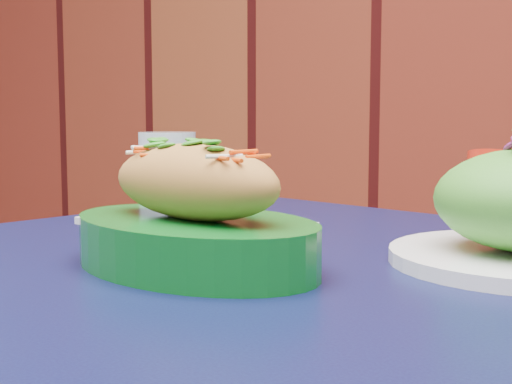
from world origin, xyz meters
The scene contains 3 objects.
cafe_table centered at (-0.36, 1.57, 0.66)m, with size 0.97×0.97×0.75m.
banh_mi_basket centered at (-0.41, 1.56, 0.79)m, with size 0.27×0.21×0.11m.
water_glass centered at (-0.58, 1.74, 0.80)m, with size 0.07×0.07×0.11m, color silver.
Camera 1 is at (-0.08, 1.08, 0.88)m, focal length 50.00 mm.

